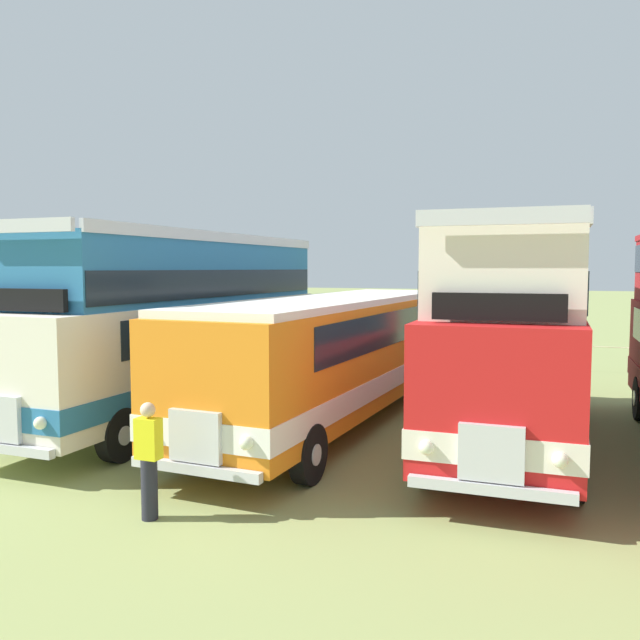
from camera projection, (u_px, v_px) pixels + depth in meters
The scene contains 6 objects.
ground_plane at pixel (512, 443), 13.65m from camera, with size 200.00×200.00×0.00m, color #8C9956.
bus_first_in_row at pixel (184, 320), 16.32m from camera, with size 2.70×11.31×4.52m.
bus_second_in_row at pixel (338, 350), 15.20m from camera, with size 3.10×11.75×2.99m.
bus_third_in_row at pixel (515, 331), 13.55m from camera, with size 2.69×9.78×4.52m.
marshal_person at pixel (149, 460), 9.44m from camera, with size 0.36×0.24×1.73m.
rope_fence_line at pixel (534, 351), 23.41m from camera, with size 22.02×0.08×1.05m.
Camera 1 is at (0.94, -13.97, 3.66)m, focal length 36.54 mm.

